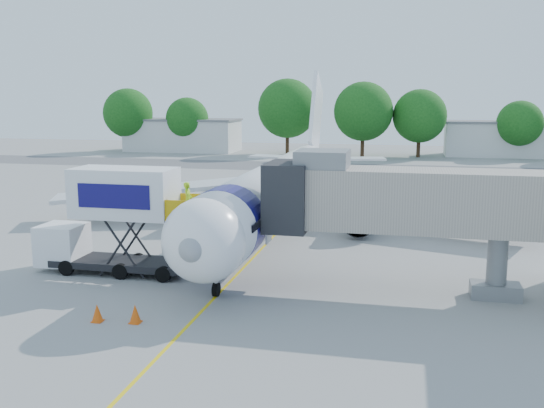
% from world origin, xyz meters
% --- Properties ---
extents(ground, '(160.00, 160.00, 0.00)m').
position_xyz_m(ground, '(0.00, 0.00, 0.00)').
color(ground, gray).
rests_on(ground, ground).
extents(guidance_line, '(0.15, 70.00, 0.01)m').
position_xyz_m(guidance_line, '(0.00, 0.00, 0.01)').
color(guidance_line, yellow).
rests_on(guidance_line, ground).
extents(taxiway_strip, '(120.00, 10.00, 0.01)m').
position_xyz_m(taxiway_strip, '(0.00, 42.00, 0.00)').
color(taxiway_strip, '#59595B').
rests_on(taxiway_strip, ground).
extents(aircraft, '(34.17, 37.73, 11.35)m').
position_xyz_m(aircraft, '(0.00, 4.12, 2.95)').
color(aircraft, white).
rests_on(aircraft, ground).
extents(jet_bridge, '(13.90, 3.20, 6.60)m').
position_xyz_m(jet_bridge, '(7.99, -7.00, 4.34)').
color(jet_bridge, '#ADA294').
rests_on(jet_bridge, ground).
extents(catering_hiloader, '(8.50, 2.44, 5.50)m').
position_xyz_m(catering_hiloader, '(-6.26, -7.00, 2.76)').
color(catering_hiloader, black).
rests_on(catering_hiloader, ground).
extents(ground_tug, '(3.88, 2.14, 1.51)m').
position_xyz_m(ground_tug, '(0.69, -17.33, 0.79)').
color(ground_tug, white).
rests_on(ground_tug, ground).
extents(safety_cone_a, '(0.49, 0.49, 0.77)m').
position_xyz_m(safety_cone_a, '(-2.19, -13.39, 0.37)').
color(safety_cone_a, '#E1500B').
rests_on(safety_cone_a, ground).
extents(safety_cone_b, '(0.47, 0.47, 0.75)m').
position_xyz_m(safety_cone_b, '(-3.77, -13.59, 0.36)').
color(safety_cone_b, '#E1500B').
rests_on(safety_cone_b, ground).
extents(outbuilding_left, '(18.40, 8.40, 5.30)m').
position_xyz_m(outbuilding_left, '(-28.00, 60.00, 2.66)').
color(outbuilding_left, silver).
rests_on(outbuilding_left, ground).
extents(outbuilding_right, '(16.40, 7.40, 5.30)m').
position_xyz_m(outbuilding_right, '(22.00, 62.00, 2.66)').
color(outbuilding_right, silver).
rests_on(outbuilding_right, ground).
extents(tree_a, '(8.03, 8.03, 10.24)m').
position_xyz_m(tree_a, '(-36.50, 57.60, 6.22)').
color(tree_a, '#382314').
rests_on(tree_a, ground).
extents(tree_b, '(6.89, 6.89, 8.79)m').
position_xyz_m(tree_b, '(-26.50, 58.15, 5.33)').
color(tree_b, '#382314').
rests_on(tree_b, ground).
extents(tree_c, '(9.16, 9.16, 11.68)m').
position_xyz_m(tree_c, '(-10.02, 58.28, 7.09)').
color(tree_c, '#382314').
rests_on(tree_c, ground).
extents(tree_d, '(8.73, 8.73, 11.13)m').
position_xyz_m(tree_d, '(1.81, 56.19, 6.75)').
color(tree_d, '#382314').
rests_on(tree_d, ground).
extents(tree_e, '(7.87, 7.87, 10.03)m').
position_xyz_m(tree_e, '(9.98, 57.76, 6.09)').
color(tree_e, '#382314').
rests_on(tree_e, ground).
extents(tree_f, '(6.58, 6.58, 8.39)m').
position_xyz_m(tree_f, '(24.17, 59.13, 5.09)').
color(tree_f, '#382314').
rests_on(tree_f, ground).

